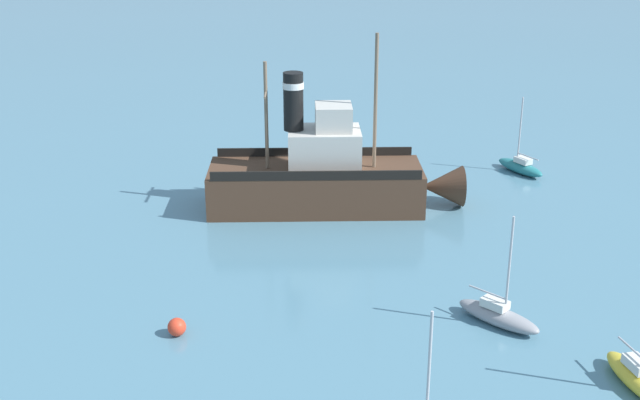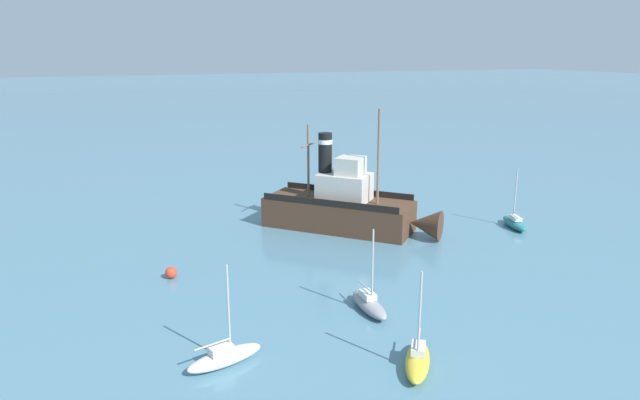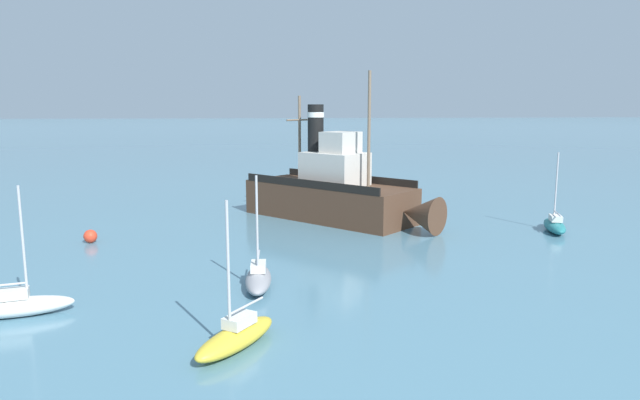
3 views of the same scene
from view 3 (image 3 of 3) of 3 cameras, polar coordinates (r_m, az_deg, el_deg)
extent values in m
plane|color=teal|center=(41.53, 2.16, -1.29)|extent=(600.00, 600.00, 0.00)
cube|color=#4C3323|center=(39.28, 0.90, -0.13)|extent=(11.47, 11.72, 2.40)
cone|color=#4C3323|center=(35.23, 9.99, -1.39)|extent=(3.36, 3.36, 2.35)
cube|color=beige|center=(38.65, 1.48, 3.15)|extent=(4.93, 4.97, 2.20)
cube|color=beige|center=(38.18, 2.08, 5.79)|extent=(2.97, 2.97, 1.40)
cylinder|color=black|center=(39.53, -0.44, 7.22)|extent=(1.10, 1.10, 3.20)
cylinder|color=silver|center=(39.51, -0.44, 8.52)|extent=(1.16, 1.16, 0.35)
cylinder|color=#75604C|center=(36.76, 4.92, 6.94)|extent=(0.20, 0.20, 7.50)
cylinder|color=#75604C|center=(40.57, -2.05, 6.15)|extent=(0.20, 0.20, 6.00)
cylinder|color=#75604C|center=(40.51, -2.06, 8.01)|extent=(1.96, 1.88, 0.12)
cube|color=black|center=(40.74, 2.83, 2.27)|extent=(7.95, 8.33, 0.50)
cube|color=black|center=(37.44, -1.19, 1.64)|extent=(7.95, 8.33, 0.50)
ellipsoid|color=#23757A|center=(38.24, 22.40, -2.41)|extent=(2.19, 3.95, 0.70)
cube|color=silver|center=(37.95, 22.50, -1.69)|extent=(0.94, 1.24, 0.36)
cylinder|color=#B7B7BC|center=(38.14, 22.55, 1.28)|extent=(0.10, 0.10, 4.20)
cylinder|color=#B7B7BC|center=(37.50, 22.65, -1.25)|extent=(0.62, 1.74, 0.08)
ellipsoid|color=white|center=(24.28, -27.84, -9.43)|extent=(3.95, 2.03, 0.70)
cube|color=silver|center=(24.15, -28.42, -8.26)|extent=(1.23, 0.90, 0.36)
cylinder|color=#B7B7BC|center=(23.60, -27.58, -3.75)|extent=(0.10, 0.10, 4.20)
ellipsoid|color=gray|center=(24.86, -6.18, -7.92)|extent=(1.24, 3.84, 0.70)
cube|color=silver|center=(24.90, -6.19, -6.62)|extent=(0.68, 1.12, 0.36)
cylinder|color=#B7B7BC|center=(23.95, -6.31, -2.53)|extent=(0.10, 0.10, 4.20)
cylinder|color=#B7B7BC|center=(25.18, -6.17, -5.56)|extent=(0.15, 1.80, 0.08)
ellipsoid|color=gold|center=(19.08, -8.40, -13.49)|extent=(3.09, 3.74, 0.70)
cube|color=silver|center=(19.03, -8.06, -11.82)|extent=(1.16, 1.27, 0.36)
cylinder|color=#B7B7BC|center=(18.04, -9.17, -6.61)|extent=(0.10, 0.10, 4.20)
cylinder|color=#B7B7BC|center=(19.20, -7.36, -10.43)|extent=(1.10, 1.52, 0.08)
sphere|color=red|center=(35.05, -21.98, -3.38)|extent=(0.75, 0.75, 0.75)
camera|label=1|loc=(29.82, -79.67, 19.14)|focal=45.00mm
camera|label=2|loc=(15.73, -109.25, 21.53)|focal=32.00mm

